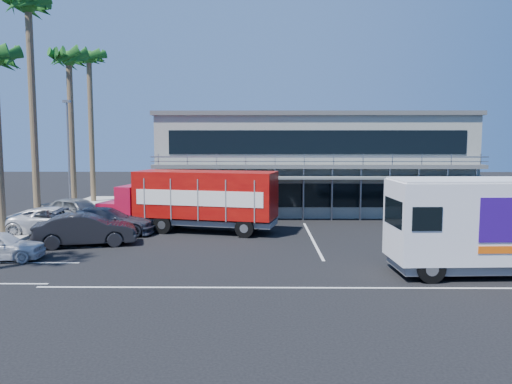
{
  "coord_description": "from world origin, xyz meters",
  "views": [
    {
      "loc": [
        -0.8,
        -23.69,
        5.37
      ],
      "look_at": [
        -1.08,
        5.51,
        2.3
      ],
      "focal_mm": 35.0,
      "sensor_mm": 36.0,
      "label": 1
    }
  ],
  "objects": [
    {
      "name": "light_pole_far",
      "position": [
        -14.2,
        11.0,
        4.5
      ],
      "size": [
        0.5,
        0.25,
        8.09
      ],
      "color": "gray",
      "rests_on": "ground"
    },
    {
      "name": "parked_car_d",
      "position": [
        -9.5,
        4.0,
        0.78
      ],
      "size": [
        5.54,
        2.61,
        1.56
      ],
      "primitive_type": "imported",
      "rotation": [
        0.0,
        0.0,
        1.65
      ],
      "color": "#2E323E",
      "rests_on": "ground"
    },
    {
      "name": "palm_e",
      "position": [
        -14.7,
        13.0,
        10.57
      ],
      "size": [
        2.8,
        2.8,
        12.25
      ],
      "color": "brown",
      "rests_on": "ground"
    },
    {
      "name": "building",
      "position": [
        3.0,
        14.94,
        3.66
      ],
      "size": [
        22.4,
        12.0,
        7.3
      ],
      "color": "gray",
      "rests_on": "ground"
    },
    {
      "name": "parked_car_e",
      "position": [
        -12.5,
        7.68,
        0.86
      ],
      "size": [
        5.44,
        3.86,
        1.72
      ],
      "primitive_type": "imported",
      "rotation": [
        0.0,
        0.0,
        1.17
      ],
      "color": "slate",
      "rests_on": "ground"
    },
    {
      "name": "white_van",
      "position": [
        8.33,
        -4.02,
        2.03
      ],
      "size": [
        7.95,
        3.04,
        3.83
      ],
      "rotation": [
        0.0,
        0.0,
        0.04
      ],
      "color": "white",
      "rests_on": "ground"
    },
    {
      "name": "palm_d",
      "position": [
        -15.2,
        8.0,
        12.8
      ],
      "size": [
        2.8,
        2.8,
        14.75
      ],
      "color": "brown",
      "rests_on": "ground"
    },
    {
      "name": "palm_f",
      "position": [
        -15.1,
        18.5,
        11.47
      ],
      "size": [
        2.8,
        2.8,
        13.25
      ],
      "color": "brown",
      "rests_on": "ground"
    },
    {
      "name": "red_truck",
      "position": [
        -4.71,
        5.17,
        1.95
      ],
      "size": [
        10.81,
        4.76,
        3.55
      ],
      "rotation": [
        0.0,
        0.0,
        -0.23
      ],
      "color": "#AA0D2A",
      "rests_on": "ground"
    },
    {
      "name": "curb_strip",
      "position": [
        -15.0,
        6.0,
        0.08
      ],
      "size": [
        3.0,
        32.0,
        0.16
      ],
      "primitive_type": "cube",
      "color": "#A5A399",
      "rests_on": "ground"
    },
    {
      "name": "ground",
      "position": [
        0.0,
        0.0,
        0.0
      ],
      "size": [
        120.0,
        120.0,
        0.0
      ],
      "primitive_type": "plane",
      "color": "black",
      "rests_on": "ground"
    },
    {
      "name": "parked_car_b",
      "position": [
        -9.69,
        1.2,
        0.82
      ],
      "size": [
        5.27,
        2.94,
        1.64
      ],
      "primitive_type": "imported",
      "rotation": [
        0.0,
        0.0,
        1.82
      ],
      "color": "black",
      "rests_on": "ground"
    },
    {
      "name": "parked_car_c",
      "position": [
        -12.5,
        4.4,
        0.77
      ],
      "size": [
        5.78,
        3.1,
        1.54
      ],
      "primitive_type": "imported",
      "rotation": [
        0.0,
        0.0,
        1.67
      ],
      "color": "silver",
      "rests_on": "ground"
    }
  ]
}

